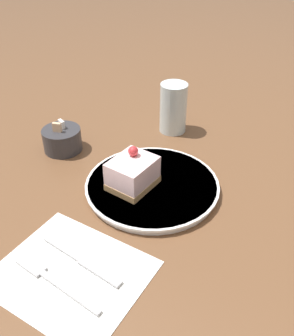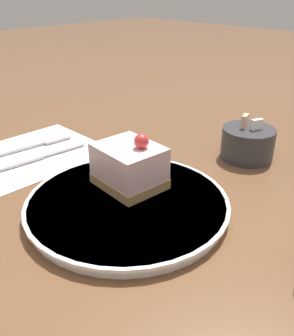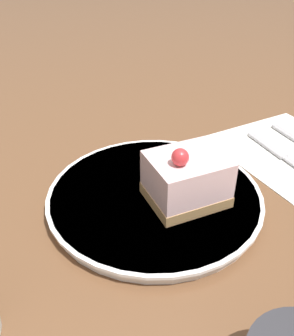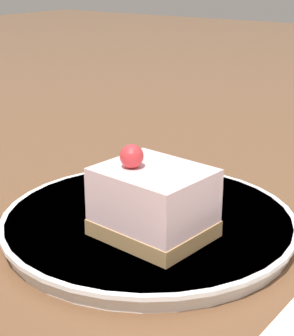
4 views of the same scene
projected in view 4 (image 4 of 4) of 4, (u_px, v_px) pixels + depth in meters
ground_plane at (122, 227)px, 0.54m from camera, size 4.00×4.00×0.00m
plate at (149, 223)px, 0.52m from camera, size 0.27×0.27×0.02m
cake_slice at (153, 202)px, 0.47m from camera, size 0.10×0.08×0.08m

